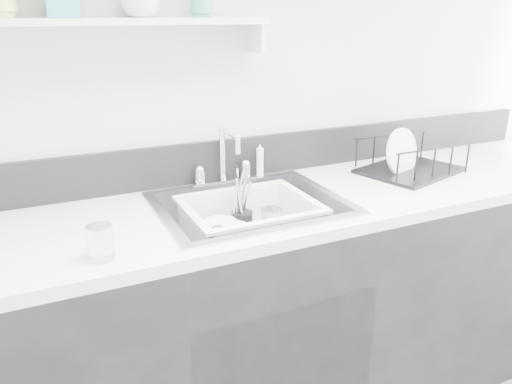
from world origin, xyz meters
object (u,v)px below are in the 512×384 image
sink (250,228)px  wash_tub (249,225)px  counter_run (250,317)px  dish_rack (411,156)px

sink → wash_tub: bearing=-164.1°
counter_run → sink: sink is taller
dish_rack → counter_run: bearing=168.4°
wash_tub → dish_rack: bearing=4.5°
counter_run → wash_tub: 0.38m
counter_run → wash_tub: wash_tub is taller
wash_tub → dish_rack: 0.78m
sink → wash_tub: 0.01m
dish_rack → wash_tub: bearing=168.4°
dish_rack → sink: bearing=168.4°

